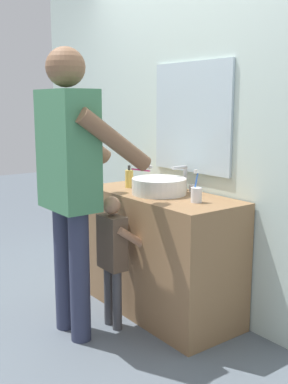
# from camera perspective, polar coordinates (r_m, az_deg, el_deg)

# --- Properties ---
(ground_plane) EXTENTS (14.00, 14.00, 0.00)m
(ground_plane) POSITION_cam_1_polar(r_m,az_deg,el_deg) (3.34, -2.14, -15.52)
(ground_plane) COLOR slate
(back_wall) EXTENTS (4.40, 0.10, 2.70)m
(back_wall) POSITION_cam_1_polar(r_m,az_deg,el_deg) (3.39, 6.45, 8.51)
(back_wall) COLOR silver
(back_wall) RESTS_ON ground
(vanity_cabinet) EXTENTS (1.20, 0.54, 0.86)m
(vanity_cabinet) POSITION_cam_1_polar(r_m,az_deg,el_deg) (3.35, 2.08, -7.49)
(vanity_cabinet) COLOR olive
(vanity_cabinet) RESTS_ON ground
(sink_basin) EXTENTS (0.38, 0.38, 0.11)m
(sink_basin) POSITION_cam_1_polar(r_m,az_deg,el_deg) (3.21, 1.86, 0.75)
(sink_basin) COLOR silver
(sink_basin) RESTS_ON vanity_cabinet
(faucet) EXTENTS (0.18, 0.14, 0.18)m
(faucet) POSITION_cam_1_polar(r_m,az_deg,el_deg) (3.35, 4.89, 1.57)
(faucet) COLOR #B7BABF
(faucet) RESTS_ON vanity_cabinet
(toothbrush_cup) EXTENTS (0.07, 0.07, 0.21)m
(toothbrush_cup) POSITION_cam_1_polar(r_m,az_deg,el_deg) (2.96, 6.40, -0.30)
(toothbrush_cup) COLOR silver
(toothbrush_cup) RESTS_ON vanity_cabinet
(soap_bottle) EXTENTS (0.06, 0.06, 0.17)m
(soap_bottle) POSITION_cam_1_polar(r_m,az_deg,el_deg) (3.46, -1.82, 1.66)
(soap_bottle) COLOR gold
(soap_bottle) RESTS_ON vanity_cabinet
(child_toddler) EXTENTS (0.28, 0.28, 0.89)m
(child_toddler) POSITION_cam_1_polar(r_m,az_deg,el_deg) (3.09, -3.77, -7.09)
(child_toddler) COLOR #47474C
(child_toddler) RESTS_ON ground
(adult_parent) EXTENTS (0.56, 0.59, 1.81)m
(adult_parent) POSITION_cam_1_polar(r_m,az_deg,el_deg) (2.91, -8.89, 2.85)
(adult_parent) COLOR #2D334C
(adult_parent) RESTS_ON ground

